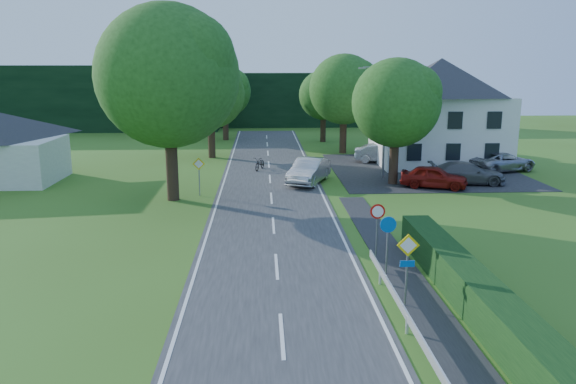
{
  "coord_description": "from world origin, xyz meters",
  "views": [
    {
      "loc": [
        -0.55,
        -9.68,
        8.09
      ],
      "look_at": [
        0.72,
        17.38,
        1.92
      ],
      "focal_mm": 35.0,
      "sensor_mm": 36.0,
      "label": 1
    }
  ],
  "objects_px": {
    "parked_car_grey": "(467,173)",
    "parasol": "(436,154)",
    "moving_car": "(309,171)",
    "streetlight": "(383,117)",
    "motorcycle": "(260,163)",
    "parked_car_red": "(434,177)",
    "parked_car_silver_b": "(502,162)",
    "parked_car_silver_a": "(382,153)"
  },
  "relations": [
    {
      "from": "parked_car_grey",
      "to": "parked_car_silver_b",
      "type": "height_order",
      "value": "parked_car_grey"
    },
    {
      "from": "motorcycle",
      "to": "parked_car_silver_b",
      "type": "xyz_separation_m",
      "value": [
        18.72,
        -1.36,
        0.23
      ]
    },
    {
      "from": "parked_car_silver_b",
      "to": "parasol",
      "type": "height_order",
      "value": "parasol"
    },
    {
      "from": "parked_car_red",
      "to": "parked_car_silver_a",
      "type": "xyz_separation_m",
      "value": [
        -1.33,
        10.05,
        0.03
      ]
    },
    {
      "from": "parasol",
      "to": "moving_car",
      "type": "bearing_deg",
      "value": -150.69
    },
    {
      "from": "motorcycle",
      "to": "moving_car",
      "type": "bearing_deg",
      "value": -37.62
    },
    {
      "from": "motorcycle",
      "to": "parked_car_red",
      "type": "relative_size",
      "value": 0.45
    },
    {
      "from": "parked_car_red",
      "to": "parked_car_silver_b",
      "type": "xyz_separation_m",
      "value": [
        7.1,
        5.71,
        -0.0
      ]
    },
    {
      "from": "parked_car_grey",
      "to": "parasol",
      "type": "relative_size",
      "value": 2.23
    },
    {
      "from": "motorcycle",
      "to": "parked_car_silver_a",
      "type": "relative_size",
      "value": 0.42
    },
    {
      "from": "parked_car_red",
      "to": "parked_car_grey",
      "type": "relative_size",
      "value": 0.85
    },
    {
      "from": "parked_car_silver_a",
      "to": "parked_car_grey",
      "type": "distance_m",
      "value": 9.71
    },
    {
      "from": "moving_car",
      "to": "parked_car_silver_b",
      "type": "height_order",
      "value": "moving_car"
    },
    {
      "from": "parked_car_red",
      "to": "motorcycle",
      "type": "bearing_deg",
      "value": 79.32
    },
    {
      "from": "moving_car",
      "to": "parked_car_silver_b",
      "type": "relative_size",
      "value": 0.98
    },
    {
      "from": "streetlight",
      "to": "motorcycle",
      "type": "bearing_deg",
      "value": 157.92
    },
    {
      "from": "streetlight",
      "to": "parked_car_silver_a",
      "type": "xyz_separation_m",
      "value": [
        1.51,
        6.55,
        -3.65
      ]
    },
    {
      "from": "moving_car",
      "to": "parked_car_grey",
      "type": "height_order",
      "value": "moving_car"
    },
    {
      "from": "parked_car_silver_a",
      "to": "parasol",
      "type": "distance_m",
      "value": 4.41
    },
    {
      "from": "motorcycle",
      "to": "parked_car_silver_a",
      "type": "height_order",
      "value": "parked_car_silver_a"
    },
    {
      "from": "streetlight",
      "to": "parked_car_red",
      "type": "bearing_deg",
      "value": -50.99
    },
    {
      "from": "motorcycle",
      "to": "parked_car_silver_b",
      "type": "distance_m",
      "value": 18.77
    },
    {
      "from": "parasol",
      "to": "parked_car_red",
      "type": "bearing_deg",
      "value": -107.84
    },
    {
      "from": "streetlight",
      "to": "parked_car_grey",
      "type": "distance_m",
      "value": 7.0
    },
    {
      "from": "streetlight",
      "to": "motorcycle",
      "type": "relative_size",
      "value": 4.1
    },
    {
      "from": "streetlight",
      "to": "parasol",
      "type": "height_order",
      "value": "streetlight"
    },
    {
      "from": "moving_car",
      "to": "streetlight",
      "type": "bearing_deg",
      "value": 37.21
    },
    {
      "from": "parked_car_red",
      "to": "parked_car_silver_b",
      "type": "bearing_deg",
      "value": -30.6
    },
    {
      "from": "parked_car_red",
      "to": "parked_car_grey",
      "type": "distance_m",
      "value": 2.92
    },
    {
      "from": "parked_car_red",
      "to": "parked_car_grey",
      "type": "height_order",
      "value": "parked_car_grey"
    },
    {
      "from": "streetlight",
      "to": "parked_car_silver_b",
      "type": "distance_m",
      "value": 10.83
    },
    {
      "from": "parasol",
      "to": "motorcycle",
      "type": "bearing_deg",
      "value": -176.15
    },
    {
      "from": "moving_car",
      "to": "parked_car_red",
      "type": "bearing_deg",
      "value": 7.76
    },
    {
      "from": "parked_car_grey",
      "to": "parasol",
      "type": "xyz_separation_m",
      "value": [
        -0.08,
        6.81,
        0.29
      ]
    },
    {
      "from": "motorcycle",
      "to": "parasol",
      "type": "relative_size",
      "value": 0.85
    },
    {
      "from": "parked_car_silver_a",
      "to": "parked_car_silver_b",
      "type": "height_order",
      "value": "parked_car_silver_a"
    },
    {
      "from": "parked_car_grey",
      "to": "parked_car_silver_a",
      "type": "bearing_deg",
      "value": 31.61
    },
    {
      "from": "motorcycle",
      "to": "parked_car_silver_b",
      "type": "relative_size",
      "value": 0.37
    },
    {
      "from": "parked_car_silver_a",
      "to": "parked_car_grey",
      "type": "xyz_separation_m",
      "value": [
        3.99,
        -8.85,
        -0.02
      ]
    },
    {
      "from": "streetlight",
      "to": "parked_car_silver_a",
      "type": "relative_size",
      "value": 1.71
    },
    {
      "from": "motorcycle",
      "to": "parked_car_red",
      "type": "distance_m",
      "value": 13.6
    },
    {
      "from": "parked_car_red",
      "to": "parked_car_grey",
      "type": "xyz_separation_m",
      "value": [
        2.66,
        1.2,
        0.0
      ]
    }
  ]
}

